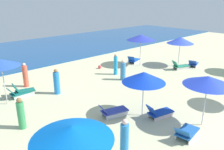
% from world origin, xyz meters
% --- Properties ---
extents(ocean, '(60.00, 13.82, 0.12)m').
position_xyz_m(ocean, '(0.00, 23.09, 0.06)').
color(ocean, '#1C4C87').
rests_on(ocean, ground_plane).
extents(umbrella_0, '(2.17, 2.17, 2.45)m').
position_xyz_m(umbrella_0, '(-0.68, 2.31, 2.24)').
color(umbrella_0, silver).
rests_on(umbrella_0, ground_plane).
extents(lounge_chair_0_0, '(1.40, 0.82, 0.66)m').
position_xyz_m(lounge_chair_0_0, '(-2.19, 2.28, 0.26)').
color(lounge_chair_0_0, silver).
rests_on(lounge_chair_0_0, ground_plane).
extents(umbrella_1, '(2.30, 2.30, 2.55)m').
position_xyz_m(umbrella_1, '(7.32, 8.46, 2.27)').
color(umbrella_1, silver).
rests_on(umbrella_1, ground_plane).
extents(lounge_chair_1_0, '(1.40, 0.99, 0.67)m').
position_xyz_m(lounge_chair_1_0, '(8.05, 7.41, 0.25)').
color(lounge_chair_1_0, silver).
rests_on(lounge_chair_1_0, ground_plane).
extents(lounge_chair_1_1, '(1.60, 1.11, 0.77)m').
position_xyz_m(lounge_chair_1_1, '(6.48, 7.76, 0.28)').
color(lounge_chair_1_1, silver).
rests_on(lounge_chair_1_1, ground_plane).
extents(umbrella_2, '(2.42, 2.42, 2.33)m').
position_xyz_m(umbrella_2, '(-7.29, 3.15, 2.11)').
color(umbrella_2, silver).
rests_on(umbrella_2, ground_plane).
extents(umbrella_5, '(2.14, 2.14, 2.34)m').
position_xyz_m(umbrella_5, '(-2.02, 4.86, 2.08)').
color(umbrella_5, silver).
rests_on(umbrella_5, ground_plane).
extents(lounge_chair_5_0, '(1.53, 0.91, 0.76)m').
position_xyz_m(lounge_chair_5_0, '(-1.56, 4.16, 0.26)').
color(lounge_chair_5_0, silver).
rests_on(lounge_chair_5_0, ground_plane).
extents(lounge_chair_5_1, '(1.56, 0.98, 0.65)m').
position_xyz_m(lounge_chair_5_1, '(-3.14, 5.84, 0.26)').
color(lounge_chair_5_1, silver).
rests_on(lounge_chair_5_1, ground_plane).
extents(umbrella_7, '(2.48, 2.48, 2.74)m').
position_xyz_m(umbrella_7, '(4.94, 10.89, 2.50)').
color(umbrella_7, silver).
rests_on(umbrella_7, ground_plane).
extents(lounge_chair_7_0, '(1.64, 1.07, 0.73)m').
position_xyz_m(lounge_chair_7_0, '(5.15, 11.80, 0.25)').
color(lounge_chair_7_0, silver).
rests_on(lounge_chair_7_0, ground_plane).
extents(umbrella_8, '(2.01, 2.01, 2.63)m').
position_xyz_m(umbrella_8, '(-6.59, 10.94, 2.43)').
color(umbrella_8, silver).
rests_on(umbrella_8, ground_plane).
extents(lounge_chair_8_0, '(1.35, 0.86, 0.81)m').
position_xyz_m(lounge_chair_8_0, '(-5.40, 11.50, 0.30)').
color(lounge_chair_8_0, silver).
rests_on(lounge_chair_8_0, ground_plane).
extents(lounge_chair_8_1, '(1.27, 0.62, 0.68)m').
position_xyz_m(lounge_chair_8_1, '(-5.71, 11.44, 0.26)').
color(lounge_chair_8_1, silver).
rests_on(lounge_chair_8_1, ground_plane).
extents(beachgoer_0, '(0.46, 0.46, 1.54)m').
position_xyz_m(beachgoer_0, '(-4.94, 3.33, 0.72)').
color(beachgoer_0, '#2B7FCA').
rests_on(beachgoer_0, ground_plane).
extents(beachgoer_1, '(0.44, 0.44, 1.66)m').
position_xyz_m(beachgoer_1, '(-4.65, 12.81, 0.77)').
color(beachgoer_1, '#EF6046').
rests_on(beachgoer_1, ground_plane).
extents(beachgoer_2, '(0.54, 0.54, 1.52)m').
position_xyz_m(beachgoer_2, '(1.11, 9.27, 0.69)').
color(beachgoer_2, teal).
rests_on(beachgoer_2, ground_plane).
extents(beachgoer_3, '(0.52, 0.52, 1.62)m').
position_xyz_m(beachgoer_3, '(-3.74, 10.31, 0.75)').
color(beachgoer_3, '#2780DC').
rests_on(beachgoer_3, ground_plane).
extents(beachgoer_5, '(0.37, 0.37, 1.65)m').
position_xyz_m(beachgoer_5, '(1.57, 10.52, 0.78)').
color(beachgoer_5, '#269EDF').
rests_on(beachgoer_5, ground_plane).
extents(beachgoer_6, '(0.46, 0.46, 1.53)m').
position_xyz_m(beachgoer_6, '(-6.99, 7.87, 0.72)').
color(beachgoer_6, '#39985A').
rests_on(beachgoer_6, ground_plane).
extents(beach_ball_0, '(0.30, 0.30, 0.30)m').
position_xyz_m(beach_ball_0, '(1.68, 12.58, 0.15)').
color(beach_ball_0, '#E93E44').
rests_on(beach_ball_0, ground_plane).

